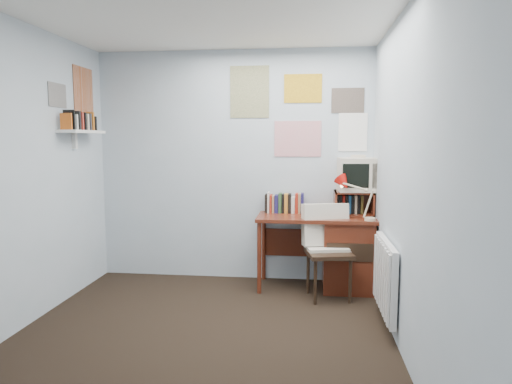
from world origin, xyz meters
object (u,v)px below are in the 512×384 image
desk_lamp (371,201)px  wall_shelf (82,132)px  radiator (385,277)px  desk (342,250)px  tv_riser (354,203)px  desk_chair (329,254)px  crt_tv (358,173)px

desk_lamp → wall_shelf: 2.90m
desk_lamp → wall_shelf: wall_shelf is taller
desk_lamp → radiator: bearing=-100.1°
radiator → desk: bearing=107.2°
tv_riser → radiator: size_ratio=0.50×
radiator → wall_shelf: 3.15m
desk_lamp → radiator: 0.90m
desk_chair → radiator: size_ratio=1.11×
desk_lamp → tv_riser: (-0.13, 0.32, -0.07)m
desk → crt_tv: (0.16, 0.13, 0.79)m
tv_riser → crt_tv: size_ratio=1.01×
radiator → wall_shelf: bearing=169.1°
desk_lamp → desk: bearing=127.2°
crt_tv → radiator: bearing=-85.8°
desk_chair → tv_riser: (0.26, 0.42, 0.44)m
desk_chair → radiator: (0.43, -0.62, -0.02)m
desk_lamp → radiator: (0.04, -0.72, -0.53)m
desk_chair → crt_tv: (0.30, 0.44, 0.75)m
desk_chair → wall_shelf: bearing=169.5°
desk_lamp → tv_riser: desk_lamp is taller
crt_tv → radiator: size_ratio=0.50×
radiator → wall_shelf: size_ratio=1.29×
desk → desk_lamp: 0.64m
desk_lamp → wall_shelf: bearing=170.3°
desk_chair → tv_riser: bearing=45.3°
desk_chair → tv_riser: 0.66m
desk → desk_chair: size_ratio=1.35×
desk → desk_lamp: size_ratio=3.11×
desk → wall_shelf: 2.87m
radiator → desk_chair: bearing=124.7°
tv_riser → wall_shelf: bearing=-169.7°
desk_lamp → crt_tv: (-0.09, 0.34, 0.25)m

